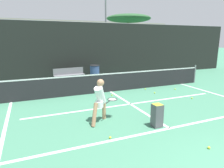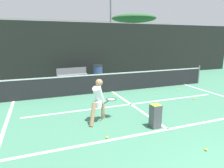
{
  "view_description": "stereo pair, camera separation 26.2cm",
  "coord_description": "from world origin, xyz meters",
  "px_view_note": "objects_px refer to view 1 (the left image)",
  "views": [
    {
      "loc": [
        -3.71,
        -1.19,
        2.6
      ],
      "look_at": [
        -0.88,
        5.51,
        0.95
      ],
      "focal_mm": 32.0,
      "sensor_mm": 36.0,
      "label": 1
    },
    {
      "loc": [
        -3.47,
        -1.29,
        2.6
      ],
      "look_at": [
        -0.88,
        5.51,
        0.95
      ],
      "focal_mm": 32.0,
      "sensor_mm": 36.0,
      "label": 2
    }
  ],
  "objects_px": {
    "ball_hopper": "(157,115)",
    "trash_bin": "(95,73)",
    "player_practicing": "(100,99)",
    "courtside_bench": "(69,74)",
    "parked_car": "(39,65)"
  },
  "relations": [
    {
      "from": "trash_bin",
      "to": "parked_car",
      "type": "distance_m",
      "value": 5.54
    },
    {
      "from": "ball_hopper",
      "to": "trash_bin",
      "type": "xyz_separation_m",
      "value": [
        0.45,
        7.39,
        0.11
      ]
    },
    {
      "from": "ball_hopper",
      "to": "trash_bin",
      "type": "distance_m",
      "value": 7.41
    },
    {
      "from": "player_practicing",
      "to": "parked_car",
      "type": "distance_m",
      "value": 11.02
    },
    {
      "from": "ball_hopper",
      "to": "parked_car",
      "type": "height_order",
      "value": "parked_car"
    },
    {
      "from": "player_practicing",
      "to": "ball_hopper",
      "type": "distance_m",
      "value": 1.81
    },
    {
      "from": "courtside_bench",
      "to": "parked_car",
      "type": "distance_m",
      "value": 4.78
    },
    {
      "from": "courtside_bench",
      "to": "trash_bin",
      "type": "xyz_separation_m",
      "value": [
        1.63,
        -0.04,
        0.01
      ]
    },
    {
      "from": "courtside_bench",
      "to": "parked_car",
      "type": "xyz_separation_m",
      "value": [
        -1.49,
        4.54,
        0.15
      ]
    },
    {
      "from": "parked_car",
      "to": "ball_hopper",
      "type": "bearing_deg",
      "value": -77.45
    },
    {
      "from": "courtside_bench",
      "to": "trash_bin",
      "type": "distance_m",
      "value": 1.63
    },
    {
      "from": "trash_bin",
      "to": "parked_car",
      "type": "relative_size",
      "value": 0.21
    },
    {
      "from": "player_practicing",
      "to": "ball_hopper",
      "type": "bearing_deg",
      "value": -77.19
    },
    {
      "from": "trash_bin",
      "to": "player_practicing",
      "type": "bearing_deg",
      "value": -106.5
    },
    {
      "from": "player_practicing",
      "to": "parked_car",
      "type": "bearing_deg",
      "value": 54.46
    }
  ]
}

